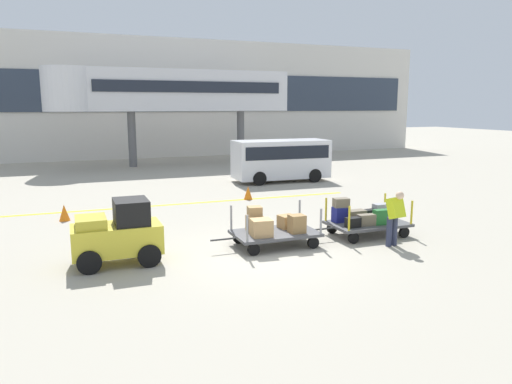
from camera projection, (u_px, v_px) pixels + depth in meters
name	position (u px, v px, depth m)	size (l,w,h in m)	color
ground_plane	(262.00, 254.00, 12.60)	(120.00, 120.00, 0.00)	#A8A08E
apron_lead_line	(183.00, 204.00, 19.02)	(14.17, 0.20, 0.01)	yellow
terminal_building	(127.00, 98.00, 35.56)	(49.14, 2.51, 8.72)	beige
jet_bridge	(162.00, 91.00, 30.55)	(15.33, 3.00, 6.08)	silver
baggage_tug	(118.00, 234.00, 11.70)	(2.11, 1.24, 1.58)	gold
baggage_cart_lead	(273.00, 228.00, 13.21)	(3.01, 1.42, 1.10)	#4C4C4F
baggage_cart_middle	(365.00, 219.00, 14.34)	(3.01, 1.42, 1.12)	#4C4C4F
baggage_handler	(395.00, 216.00, 13.13)	(0.46, 0.48, 1.56)	#2D334C
shuttle_van	(281.00, 157.00, 24.54)	(4.87, 2.13, 2.10)	silver
safety_cone_near	(64.00, 213.00, 16.19)	(0.36, 0.36, 0.55)	orange
safety_cone_far	(248.00, 193.00, 19.88)	(0.36, 0.36, 0.55)	orange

